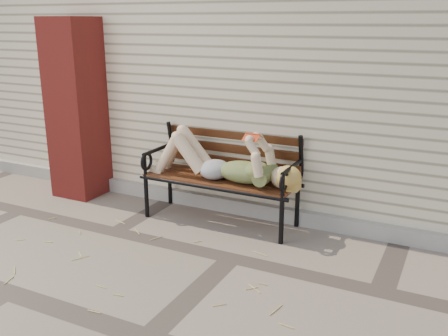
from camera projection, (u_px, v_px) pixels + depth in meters
The scene contains 7 objects.
ground at pixel (232, 258), 4.28m from camera, with size 80.00×80.00×0.00m, color #7E6B61.
house_wall at pixel (332, 57), 6.42m from camera, with size 8.00×4.00×3.00m, color beige.
foundation_strip at pixel (273, 213), 5.09m from camera, with size 8.00×0.10×0.15m, color #ADA79C.
brick_pillar at pixel (77, 109), 5.61m from camera, with size 0.50×0.50×2.00m, color maroon.
garden_bench at pixel (225, 161), 4.98m from camera, with size 1.67×0.66×1.08m.
reading_woman at pixel (220, 161), 4.85m from camera, with size 1.58×0.36×0.50m.
straw_scatter at pixel (108, 264), 4.16m from camera, with size 2.85×1.53×0.01m.
Camera 1 is at (1.67, -3.50, 1.96)m, focal length 40.00 mm.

